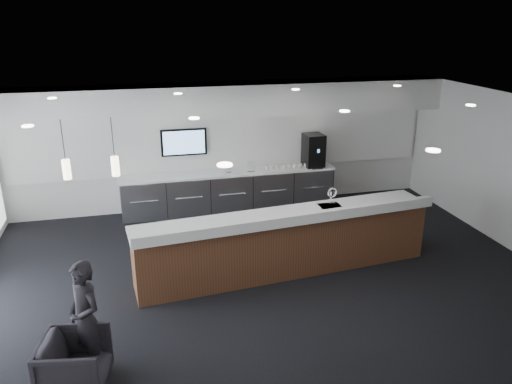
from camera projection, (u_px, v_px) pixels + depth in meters
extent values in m
plane|color=black|center=(270.00, 284.00, 8.66)|extent=(10.00, 10.00, 0.00)
cube|color=black|center=(272.00, 113.00, 7.65)|extent=(10.00, 8.00, 0.02)
cube|color=silver|center=(226.00, 145.00, 11.81)|extent=(10.00, 0.02, 3.00)
cube|color=white|center=(229.00, 99.00, 11.01)|extent=(10.00, 0.90, 0.70)
cube|color=white|center=(226.00, 141.00, 11.75)|extent=(9.80, 0.06, 1.40)
cube|color=gray|center=(230.00, 192.00, 11.84)|extent=(5.00, 0.60, 0.90)
cube|color=white|center=(229.00, 173.00, 11.68)|extent=(5.06, 0.66, 0.05)
cylinder|color=white|center=(144.00, 202.00, 11.08)|extent=(0.60, 0.02, 0.02)
cylinder|color=white|center=(189.00, 198.00, 11.30)|extent=(0.60, 0.02, 0.02)
cylinder|color=white|center=(232.00, 194.00, 11.53)|extent=(0.60, 0.02, 0.02)
cylinder|color=white|center=(274.00, 191.00, 11.75)|extent=(0.60, 0.02, 0.02)
cylinder|color=white|center=(314.00, 188.00, 11.98)|extent=(0.60, 0.02, 0.02)
cube|color=black|center=(184.00, 142.00, 11.45)|extent=(1.05, 0.07, 0.62)
cube|color=#3A82E8|center=(184.00, 143.00, 11.42)|extent=(0.95, 0.01, 0.54)
cylinder|color=#F4E7BE|center=(116.00, 156.00, 8.09)|extent=(0.12, 0.12, 0.30)
cylinder|color=#F4E7BE|center=(71.00, 159.00, 7.94)|extent=(0.12, 0.12, 0.30)
cube|color=#582F1D|center=(285.00, 244.00, 8.95)|extent=(5.41, 1.28, 1.05)
cube|color=white|center=(286.00, 216.00, 8.77)|extent=(5.50, 1.37, 0.06)
cube|color=white|center=(296.00, 220.00, 8.37)|extent=(5.42, 0.66, 0.18)
cylinder|color=white|center=(331.00, 199.00, 9.09)|extent=(0.04, 0.04, 0.28)
torus|color=white|center=(332.00, 193.00, 8.99)|extent=(0.19, 0.05, 0.19)
cube|color=black|center=(313.00, 150.00, 12.00)|extent=(0.47, 0.52, 0.78)
cube|color=white|center=(317.00, 168.00, 11.88)|extent=(0.28, 0.12, 0.02)
cube|color=silver|center=(228.00, 168.00, 11.56)|extent=(0.16, 0.06, 0.23)
cube|color=silver|center=(251.00, 167.00, 11.63)|extent=(0.18, 0.03, 0.24)
imported|color=black|center=(75.00, 363.00, 6.15)|extent=(0.91, 0.90, 0.72)
imported|color=black|center=(85.00, 318.00, 6.34)|extent=(0.64, 0.68, 1.55)
imported|color=white|center=(306.00, 165.00, 12.00)|extent=(0.10, 0.10, 0.09)
imported|color=white|center=(300.00, 166.00, 11.97)|extent=(0.14, 0.14, 0.09)
imported|color=white|center=(294.00, 166.00, 11.94)|extent=(0.12, 0.12, 0.09)
imported|color=white|center=(289.00, 166.00, 11.91)|extent=(0.13, 0.13, 0.09)
imported|color=white|center=(283.00, 167.00, 11.88)|extent=(0.13, 0.13, 0.09)
imported|color=white|center=(278.00, 167.00, 11.85)|extent=(0.11, 0.11, 0.09)
imported|color=white|center=(272.00, 168.00, 11.82)|extent=(0.14, 0.14, 0.09)
imported|color=white|center=(266.00, 168.00, 11.78)|extent=(0.11, 0.11, 0.09)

